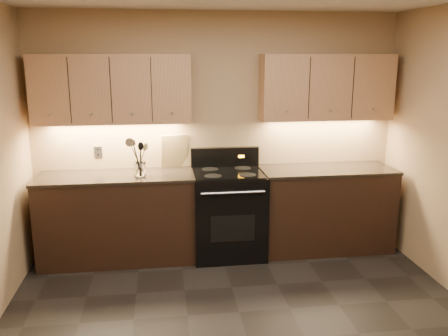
{
  "coord_description": "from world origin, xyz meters",
  "views": [
    {
      "loc": [
        -0.61,
        -3.16,
        2.15
      ],
      "look_at": [
        0.0,
        1.45,
        1.03
      ],
      "focal_mm": 38.0,
      "sensor_mm": 36.0,
      "label": 1
    }
  ],
  "objects": [
    {
      "name": "steel_skimmer",
      "position": [
        -0.8,
        1.61,
        1.14
      ],
      "size": [
        0.23,
        0.13,
        0.4
      ],
      "primitive_type": null,
      "rotation": [
        -0.12,
        -0.37,
        0.09
      ],
      "color": "silver",
      "rests_on": "utensil_crock"
    },
    {
      "name": "outlet_plate",
      "position": [
        -1.3,
        1.99,
        1.12
      ],
      "size": [
        0.08,
        0.01,
        0.12
      ],
      "primitive_type": "cube",
      "color": "#B2B5BA",
      "rests_on": "wall_back"
    },
    {
      "name": "stove",
      "position": [
        0.08,
        1.68,
        0.48
      ],
      "size": [
        0.76,
        0.68,
        1.14
      ],
      "color": "black",
      "rests_on": "ground"
    },
    {
      "name": "black_turner",
      "position": [
        -0.83,
        1.59,
        1.14
      ],
      "size": [
        0.18,
        0.18,
        0.39
      ],
      "primitive_type": null,
      "rotation": [
        -0.27,
        -0.11,
        0.43
      ],
      "color": "black",
      "rests_on": "utensil_crock"
    },
    {
      "name": "upper_cab_right",
      "position": [
        1.18,
        1.85,
        1.8
      ],
      "size": [
        1.44,
        0.3,
        0.7
      ],
      "primitive_type": "cube",
      "color": "tan",
      "rests_on": "wall_back"
    },
    {
      "name": "black_spoon",
      "position": [
        -0.84,
        1.65,
        1.11
      ],
      "size": [
        0.09,
        0.09,
        0.34
      ],
      "primitive_type": null,
      "rotation": [
        0.08,
        0.05,
        0.13
      ],
      "color": "black",
      "rests_on": "utensil_crock"
    },
    {
      "name": "wall_back",
      "position": [
        0.0,
        2.0,
        1.3
      ],
      "size": [
        4.0,
        0.04,
        2.6
      ],
      "primitive_type": "cube",
      "color": "tan",
      "rests_on": "ground"
    },
    {
      "name": "cutting_board",
      "position": [
        -0.48,
        1.96,
        1.11
      ],
      "size": [
        0.3,
        0.14,
        0.37
      ],
      "primitive_type": "cube",
      "rotation": [
        0.15,
        0.0,
        0.23
      ],
      "color": "tan",
      "rests_on": "counter_left"
    },
    {
      "name": "counter_right",
      "position": [
        1.18,
        1.7,
        0.47
      ],
      "size": [
        1.46,
        0.62,
        0.93
      ],
      "color": "black",
      "rests_on": "ground"
    },
    {
      "name": "wooden_spoon",
      "position": [
        -0.88,
        1.61,
        1.11
      ],
      "size": [
        0.17,
        0.14,
        0.34
      ],
      "primitive_type": null,
      "rotation": [
        -0.16,
        0.38,
        0.21
      ],
      "color": "tan",
      "rests_on": "utensil_crock"
    },
    {
      "name": "counter_left",
      "position": [
        -1.1,
        1.7,
        0.47
      ],
      "size": [
        1.62,
        0.62,
        0.93
      ],
      "color": "black",
      "rests_on": "ground"
    },
    {
      "name": "upper_cab_left",
      "position": [
        -1.1,
        1.85,
        1.8
      ],
      "size": [
        1.6,
        0.3,
        0.7
      ],
      "primitive_type": "cube",
      "color": "tan",
      "rests_on": "wall_back"
    },
    {
      "name": "utensil_crock",
      "position": [
        -0.84,
        1.62,
        1.0
      ],
      "size": [
        0.15,
        0.15,
        0.15
      ],
      "color": "white",
      "rests_on": "counter_left"
    }
  ]
}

